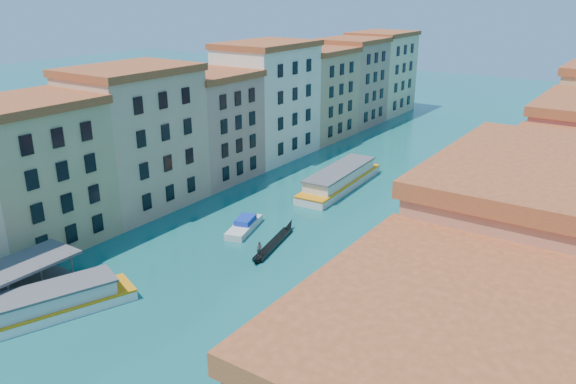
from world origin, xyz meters
name	(u,v)px	position (x,y,z in m)	size (l,w,h in m)	color
left_bank_palazzos	(246,110)	(-26.00, 64.68, 9.71)	(12.80, 128.40, 21.00)	beige
quay	(526,216)	(22.00, 65.00, 0.50)	(4.00, 140.00, 1.00)	gray
restaurant_awnings	(406,359)	(22.19, 23.00, 2.99)	(3.20, 44.55, 3.12)	maroon
mooring_poles_right	(398,329)	(19.10, 28.80, 1.30)	(1.44, 54.24, 3.20)	#562F1D
vaporetto_near	(34,308)	(-11.03, 12.69, 1.26)	(10.74, 19.04, 2.79)	white
vaporetto_far	(340,179)	(-5.63, 62.49, 1.43)	(6.09, 21.53, 3.17)	silver
gondola_fore	(273,243)	(-1.70, 38.79, 0.43)	(3.70, 12.72, 2.56)	black
gondola_far	(409,241)	(11.77, 48.83, 0.39)	(7.56, 11.97, 1.88)	black
motorboat_mid	(244,225)	(-7.74, 40.67, 0.62)	(4.50, 8.01, 1.58)	silver
motorboat_far	(452,159)	(4.50, 86.31, 0.56)	(3.82, 7.28, 1.44)	silver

